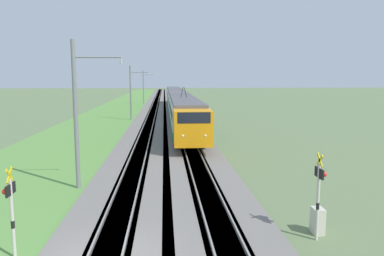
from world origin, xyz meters
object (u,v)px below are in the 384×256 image
at_px(crossing_signal_far, 319,188).
at_px(catenary_mast_far, 144,87).
at_px(catenary_mast_near, 77,114).
at_px(equipment_cabinet, 318,221).
at_px(passenger_train, 178,102).
at_px(catenary_mast_mid, 131,92).
at_px(crossing_signal_near, 11,205).

relative_size(crossing_signal_far, catenary_mast_far, 0.44).
bearing_deg(crossing_signal_far, catenary_mast_near, 145.44).
relative_size(crossing_signal_far, catenary_mast_near, 0.41).
bearing_deg(catenary_mast_near, crossing_signal_far, -124.56).
relative_size(catenary_mast_far, equipment_cabinet, 7.34).
bearing_deg(passenger_train, catenary_mast_mid, -52.58).
distance_m(passenger_train, catenary_mast_far, 28.09).
height_order(crossing_signal_far, catenary_mast_mid, catenary_mast_mid).
relative_size(catenary_mast_mid, equipment_cabinet, 7.47).
xyz_separation_m(crossing_signal_near, catenary_mast_far, (72.37, -0.41, 1.94)).
bearing_deg(catenary_mast_near, catenary_mast_mid, -0.00).
bearing_deg(equipment_cabinet, crossing_signal_near, 97.28).
relative_size(crossing_signal_far, catenary_mast_mid, 0.43).
relative_size(crossing_signal_near, catenary_mast_near, 0.40).
xyz_separation_m(catenary_mast_near, catenary_mast_far, (64.61, -0.00, -0.24)).
xyz_separation_m(passenger_train, catenary_mast_far, (27.26, 6.60, 1.55)).
bearing_deg(equipment_cabinet, passenger_train, 4.89).
relative_size(passenger_train, catenary_mast_near, 7.85).
bearing_deg(passenger_train, catenary_mast_far, -166.40).
relative_size(catenary_mast_near, catenary_mast_mid, 1.04).
bearing_deg(catenary_mast_far, crossing_signal_far, -171.98).
height_order(catenary_mast_mid, equipment_cabinet, catenary_mast_mid).
bearing_deg(passenger_train, catenary_mast_near, -10.02).
distance_m(passenger_train, crossing_signal_near, 45.65).
xyz_separation_m(crossing_signal_near, catenary_mast_mid, (40.06, -0.41, 2.01)).
distance_m(crossing_signal_near, catenary_mast_near, 8.06).
xyz_separation_m(passenger_train, equipment_cabinet, (-43.74, -3.74, -1.79)).
distance_m(crossing_signal_near, crossing_signal_far, 10.52).
bearing_deg(equipment_cabinet, catenary_mast_mid, 14.96).
bearing_deg(crossing_signal_near, catenary_mast_mid, -90.58).
distance_m(crossing_signal_far, equipment_cabinet, 1.60).
bearing_deg(catenary_mast_far, catenary_mast_near, 180.00).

